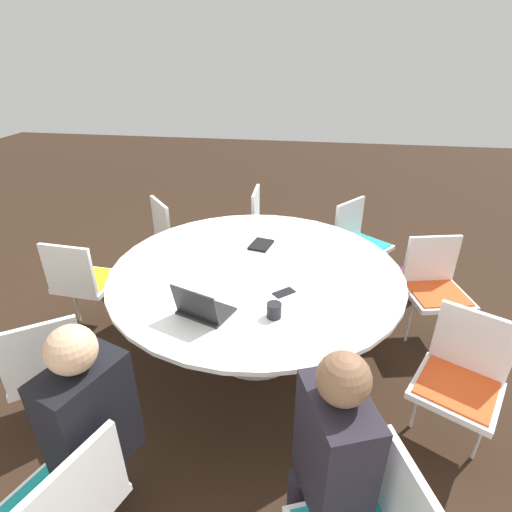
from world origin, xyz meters
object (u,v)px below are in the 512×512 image
Objects in this scene: chair_7 at (82,278)px; person_1 at (330,453)px; chair_2 at (462,374)px; chair_8 at (47,361)px; chair_3 at (435,283)px; cell_phone at (284,293)px; chair_5 at (268,222)px; laptop at (202,308)px; chair_6 at (175,232)px; coffee_cup at (274,310)px; chair_0 at (64,505)px; person_0 at (89,419)px; handbag at (398,284)px; chair_4 at (358,238)px; spiral_notebook at (261,245)px.

person_1 is (-1.93, 1.41, 0.20)m from chair_7.
chair_2 is 1.00× the size of chair_7.
person_1 is at bearing -52.89° from chair_8.
chair_3 is 1.00× the size of chair_7.
cell_phone is at bearing 17.84° from chair_3.
chair_5 is 1.75m from cell_phone.
laptop is at bearing -18.73° from chair_8.
chair_6 is (2.34, -0.62, 0.00)m from chair_3.
chair_6 is at bearing 70.50° from chair_7.
chair_3 reaches higher than coffee_cup.
chair_0 reaches higher than coffee_cup.
handbag is (-1.74, -2.33, -0.56)m from person_0.
chair_3 and chair_4 have the same top height.
chair_5 and chair_8 have the same top height.
coffee_cup is 0.27m from cell_phone.
chair_3 is 2.79m from chair_7.
chair_8 reaches higher than spiral_notebook.
chair_0 is 1.88m from chair_7.
person_1 is at bearing 73.37° from handbag.
chair_0 is at bearing 56.22° from coffee_cup.
chair_0 and chair_3 have the same top height.
chair_5 is 5.62× the size of cell_phone.
chair_6 is 1.19m from spiral_notebook.
person_1 is (0.76, 0.77, 0.20)m from chair_2.
chair_6 is (0.46, -2.64, 0.00)m from chair_0.
chair_7 is at bearing -20.05° from coffee_cup.
person_1 is 7.94× the size of cell_phone.
chair_0 is 1.09m from person_1.
chair_4 reaches higher than spiral_notebook.
cell_phone is (-0.75, -1.34, 0.24)m from chair_0.
chair_5 is 0.71× the size of person_0.
spiral_notebook is at bearing -81.77° from laptop.
chair_4 is at bearing -136.88° from spiral_notebook.
chair_3 is at bearing 103.86° from handbag.
coffee_cup is (1.16, 0.95, 0.28)m from chair_3.
chair_6 is at bearing 31.11° from person_0.
laptop is 1.53× the size of spiral_notebook.
chair_0 is at bearing -161.04° from person_0.
chair_0 is at bearing 75.75° from spiral_notebook.
chair_4 is 0.57m from handbag.
chair_7 is 1.68m from person_0.
handbag is at bearing -112.42° from laptop.
chair_0 is at bearing 82.39° from person_1.
chair_0 reaches higher than spiral_notebook.
laptop reaches higher than chair_5.
chair_8 is (2.46, 1.28, 0.00)m from chair_3.
chair_6 is 1.98m from coffee_cup.
handbag is (-0.99, -1.25, -0.60)m from cell_phone.
laptop is at bearing -24.38° from chair_7.
chair_5 is (1.38, -2.01, 0.00)m from chair_2.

